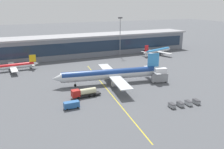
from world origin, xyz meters
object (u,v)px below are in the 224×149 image
commuter_jet_near (11,66)px  fuel_tanker (84,93)px  baggage_cart_2 (188,103)px  baggage_cart_1 (180,104)px  commuter_jet_far (157,51)px  baggage_cart_0 (172,105)px  baggage_cart_3 (196,102)px  catering_lift (160,75)px  main_airliner (110,74)px  crew_van (71,105)px

commuter_jet_near → fuel_tanker: bearing=-65.5°
baggage_cart_2 → commuter_jet_near: (-51.96, 70.47, 1.62)m
baggage_cart_1 → commuter_jet_far: size_ratio=0.10×
baggage_cart_0 → baggage_cart_1: size_ratio=1.00×
fuel_tanker → baggage_cart_1: bearing=-38.7°
baggage_cart_0 → commuter_jet_far: 86.75m
baggage_cart_1 → baggage_cart_2: 3.20m
baggage_cart_1 → baggage_cart_3: size_ratio=1.00×
catering_lift → baggage_cart_2: bearing=-103.0°
main_airliner → catering_lift: main_airliner is taller
crew_van → baggage_cart_0: size_ratio=1.80×
main_airliner → baggage_cart_3: 36.80m
baggage_cart_0 → baggage_cart_3: same height
crew_van → baggage_cart_3: size_ratio=1.80×
commuter_jet_far → crew_van: bearing=-141.5°
catering_lift → commuter_jet_far: bearing=55.9°
baggage_cart_2 → commuter_jet_far: bearing=62.0°
baggage_cart_0 → baggage_cart_3: size_ratio=1.00×
main_airliner → commuter_jet_near: bearing=134.1°
baggage_cart_1 → baggage_cart_2: (3.19, -0.31, 0.00)m
fuel_tanker → crew_van: bearing=-132.3°
commuter_jet_far → commuter_jet_near: bearing=-177.6°
main_airliner → baggage_cart_3: main_airliner is taller
catering_lift → baggage_cart_2: catering_lift is taller
catering_lift → commuter_jet_far: 60.36m
baggage_cart_0 → commuter_jet_far: size_ratio=0.10×
fuel_tanker → baggage_cart_1: 33.84m
baggage_cart_2 → commuter_jet_far: size_ratio=0.10×
baggage_cart_1 → baggage_cart_2: same height
baggage_cart_0 → baggage_cart_1: 3.20m
baggage_cart_0 → baggage_cart_2: 6.40m
commuter_jet_near → baggage_cart_3: bearing=-52.1°
baggage_cart_2 → baggage_cart_3: size_ratio=1.00×
crew_van → baggage_cart_1: bearing=-22.2°
baggage_cart_0 → commuter_jet_near: commuter_jet_near is taller
fuel_tanker → main_airliner: bearing=34.4°
baggage_cart_2 → commuter_jet_near: bearing=126.4°
fuel_tanker → baggage_cart_2: bearing=-36.0°
fuel_tanker → baggage_cart_1: size_ratio=3.90×
catering_lift → baggage_cart_0: bearing=-116.9°
crew_van → commuter_jet_far: commuter_jet_far is taller
crew_van → fuel_tanker: bearing=47.7°
catering_lift → baggage_cart_2: (-5.62, -24.27, -2.28)m
commuter_jet_far → commuter_jet_near: commuter_jet_far is taller
catering_lift → baggage_cart_3: bearing=-95.7°
baggage_cart_1 → commuter_jet_far: (42.66, 73.93, 1.71)m
main_airliner → baggage_cart_1: size_ratio=17.27×
catering_lift → baggage_cart_2: size_ratio=2.59×
main_airliner → fuel_tanker: bearing=-145.6°
baggage_cart_2 → baggage_cart_3: bearing=-5.5°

